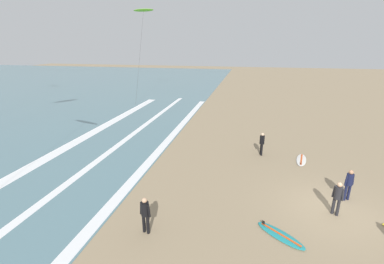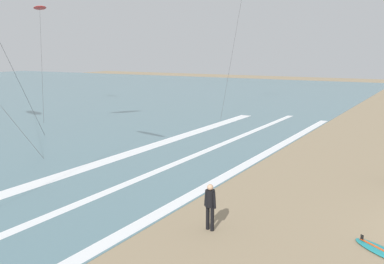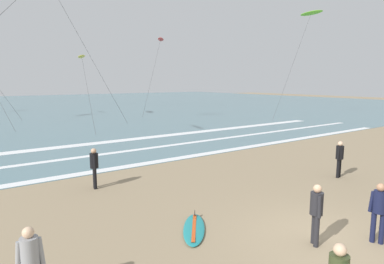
{
  "view_description": "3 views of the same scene",
  "coord_description": "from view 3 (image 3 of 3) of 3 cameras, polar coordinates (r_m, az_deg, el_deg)",
  "views": [
    {
      "loc": [
        -11.65,
        4.07,
        7.28
      ],
      "look_at": [
        -0.6,
        6.49,
        3.51
      ],
      "focal_mm": 24.87,
      "sensor_mm": 36.0,
      "label": 1
    },
    {
      "loc": [
        -16.62,
        1.09,
        6.06
      ],
      "look_at": [
        -1.0,
        9.76,
        2.82
      ],
      "focal_mm": 43.77,
      "sensor_mm": 36.0,
      "label": 2
    },
    {
      "loc": [
        -7.69,
        -4.72,
        4.18
      ],
      "look_at": [
        0.09,
        6.0,
        2.15
      ],
      "focal_mm": 31.49,
      "sensor_mm": 36.0,
      "label": 3
    }
  ],
  "objects": [
    {
      "name": "surfer_foreground_main",
      "position": [
        10.05,
        29.14,
        -11.12
      ],
      "size": [
        0.32,
        0.5,
        1.6
      ],
      "color": "#141938",
      "rests_on": "ground"
    },
    {
      "name": "wave_foam_mid_break",
      "position": [
        19.66,
        -16.98,
        -3.91
      ],
      "size": [
        51.06,
        0.5,
        0.01
      ],
      "primitive_type": "cube",
      "color": "white",
      "rests_on": "ocean_surface"
    },
    {
      "name": "surfer_mid_group",
      "position": [
        9.28,
        20.33,
        -12.17
      ],
      "size": [
        0.38,
        0.46,
        1.6
      ],
      "color": "#232328",
      "rests_on": "ground"
    },
    {
      "name": "kite_yellow_mid_center",
      "position": [
        40.3,
        -18.19,
        11.99
      ],
      "size": [
        4.49,
        14.8,
        7.06
      ],
      "color": "yellow",
      "rests_on": "ground"
    },
    {
      "name": "ocean_surface",
      "position": [
        60.1,
        -28.58,
        3.66
      ],
      "size": [
        140.0,
        90.0,
        0.01
      ],
      "primitive_type": "cube",
      "color": "slate",
      "rests_on": "ground"
    },
    {
      "name": "ground_plane",
      "position": [
        9.94,
        21.26,
        -16.77
      ],
      "size": [
        160.0,
        160.0,
        0.0
      ],
      "primitive_type": "plane",
      "color": "#937F60"
    },
    {
      "name": "surfer_left_far",
      "position": [
        13.64,
        -16.23,
        -5.3
      ],
      "size": [
        0.32,
        0.51,
        1.6
      ],
      "color": "black",
      "rests_on": "ground"
    },
    {
      "name": "surfer_right_near",
      "position": [
        15.91,
        23.72,
        -3.72
      ],
      "size": [
        0.51,
        0.32,
        1.6
      ],
      "color": "black",
      "rests_on": "ground"
    },
    {
      "name": "wave_foam_shoreline",
      "position": [
        17.72,
        -5.42,
        -4.93
      ],
      "size": [
        42.92,
        0.6,
        0.01
      ],
      "primitive_type": "cube",
      "color": "white",
      "rests_on": "ocean_surface"
    },
    {
      "name": "kite_red_far_left",
      "position": [
        48.17,
        -5.35,
        15.3
      ],
      "size": [
        7.58,
        8.26,
        10.03
      ],
      "color": "red",
      "rests_on": "ground"
    },
    {
      "name": "wave_foam_outer_break",
      "position": [
        23.32,
        -17.28,
        -1.98
      ],
      "size": [
        45.34,
        0.95,
        0.01
      ],
      "primitive_type": "cube",
      "color": "white",
      "rests_on": "ocean_surface"
    },
    {
      "name": "surfer_left_near",
      "position": [
        7.14,
        -25.71,
        -19.03
      ],
      "size": [
        0.51,
        0.32,
        1.6
      ],
      "color": "gray",
      "rests_on": "ground"
    },
    {
      "name": "surfboard_left_pile",
      "position": [
        9.86,
        0.35,
        -16.06
      ],
      "size": [
        1.76,
        2.03,
        0.25
      ],
      "color": "teal",
      "rests_on": "ground"
    },
    {
      "name": "kite_lime_low_near",
      "position": [
        42.18,
        19.52,
        18.37
      ],
      "size": [
        8.09,
        3.28,
        11.9
      ],
      "color": "#70C628",
      "rests_on": "ground"
    }
  ]
}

